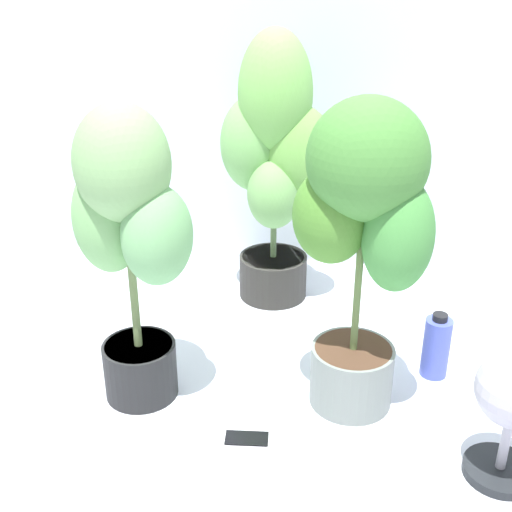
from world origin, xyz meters
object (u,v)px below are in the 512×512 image
(potted_plant_back_center, at_px, (275,154))
(potted_plant_front_right, at_px, (363,227))
(nutrient_bottle, at_px, (436,347))
(cell_phone, at_px, (247,439))
(potted_plant_front_left, at_px, (130,228))

(potted_plant_back_center, bearing_deg, potted_plant_front_right, -63.48)
(potted_plant_back_center, xyz_separation_m, nutrient_bottle, (0.55, -0.43, -0.45))
(potted_plant_front_right, distance_m, cell_phone, 0.64)
(potted_plant_back_center, relative_size, nutrient_bottle, 4.58)
(cell_phone, height_order, nutrient_bottle, nutrient_bottle)
(potted_plant_back_center, distance_m, cell_phone, 0.98)
(potted_plant_front_left, height_order, potted_plant_front_right, potted_plant_front_right)
(potted_plant_front_right, relative_size, cell_phone, 5.89)
(potted_plant_back_center, relative_size, potted_plant_front_left, 1.13)
(potted_plant_front_left, bearing_deg, potted_plant_back_center, 65.15)
(potted_plant_front_right, xyz_separation_m, nutrient_bottle, (0.25, 0.17, -0.45))
(potted_plant_front_left, xyz_separation_m, cell_phone, (0.33, -0.16, -0.52))
(potted_plant_front_left, height_order, cell_phone, potted_plant_front_left)
(cell_phone, bearing_deg, potted_plant_back_center, -2.81)
(potted_plant_back_center, distance_m, nutrient_bottle, 0.83)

